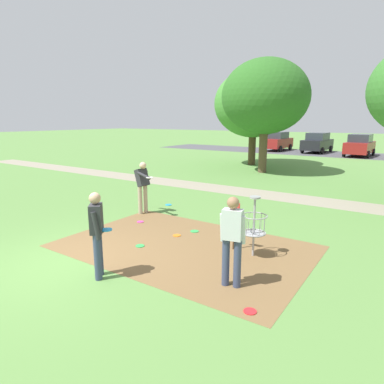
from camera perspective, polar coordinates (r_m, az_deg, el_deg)
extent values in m
plane|color=#5B8942|center=(7.87, -20.62, -11.30)|extent=(160.00, 160.00, 0.00)
cube|color=brown|center=(8.29, -1.37, -9.24)|extent=(5.94, 3.95, 0.01)
cylinder|color=#9E9EA3|center=(7.64, 10.53, -5.98)|extent=(0.05, 0.05, 1.35)
cylinder|color=#9E9EA3|center=(7.46, 10.74, -0.90)|extent=(0.24, 0.24, 0.04)
torus|color=#9E9EA3|center=(7.56, 10.61, -4.00)|extent=(0.58, 0.58, 0.02)
torus|color=#9E9EA3|center=(7.68, 10.49, -6.87)|extent=(0.55, 0.55, 0.03)
cylinder|color=#9E9EA3|center=(7.69, 10.49, -7.01)|extent=(0.48, 0.48, 0.02)
cylinder|color=gray|center=(7.54, 12.22, -5.72)|extent=(0.01, 0.01, 0.40)
cylinder|color=gray|center=(7.68, 12.29, -5.39)|extent=(0.01, 0.01, 0.40)
cylinder|color=gray|center=(7.79, 11.72, -5.09)|extent=(0.01, 0.01, 0.40)
cylinder|color=gray|center=(7.85, 10.72, -4.93)|extent=(0.01, 0.01, 0.40)
cylinder|color=gray|center=(7.82, 9.67, -4.96)|extent=(0.01, 0.01, 0.40)
cylinder|color=gray|center=(7.71, 8.93, -5.17)|extent=(0.01, 0.01, 0.40)
cylinder|color=gray|center=(7.57, 8.79, -5.49)|extent=(0.01, 0.01, 0.40)
cylinder|color=gray|center=(7.45, 9.33, -5.81)|extent=(0.01, 0.01, 0.40)
cylinder|color=gray|center=(7.40, 10.37, -5.99)|extent=(0.01, 0.01, 0.40)
cylinder|color=gray|center=(7.43, 11.48, -5.96)|extent=(0.01, 0.01, 0.40)
cylinder|color=#4C3823|center=(7.99, 7.15, -6.00)|extent=(0.04, 0.04, 1.10)
cube|color=red|center=(7.85, 7.25, -2.54)|extent=(0.28, 0.03, 0.20)
cylinder|color=#384260|center=(6.96, -15.57, -9.98)|extent=(0.14, 0.14, 0.92)
cylinder|color=#384260|center=(6.76, -15.82, -10.68)|extent=(0.14, 0.14, 0.92)
cube|color=#2D2D33|center=(6.62, -16.06, -4.39)|extent=(0.40, 0.42, 0.56)
sphere|color=tan|center=(6.52, -16.27, -1.02)|extent=(0.22, 0.22, 0.22)
cylinder|color=#2D2D33|center=(6.82, -15.63, -4.61)|extent=(0.18, 0.18, 0.55)
cylinder|color=#2D2D33|center=(6.46, -16.08, -5.58)|extent=(0.18, 0.18, 0.55)
cylinder|color=#1E93DB|center=(6.66, -14.41, -6.26)|extent=(0.22, 0.22, 0.02)
cylinder|color=#384260|center=(6.35, 5.78, -11.80)|extent=(0.14, 0.14, 0.92)
cylinder|color=#384260|center=(6.30, 7.74, -12.06)|extent=(0.14, 0.14, 0.92)
cube|color=silver|center=(6.06, 6.93, -5.53)|extent=(0.40, 0.29, 0.56)
sphere|color=#9E7051|center=(5.95, 7.03, -1.86)|extent=(0.22, 0.22, 0.22)
cylinder|color=silver|center=(6.15, 5.25, -6.04)|extent=(0.12, 0.18, 0.55)
cylinder|color=silver|center=(6.06, 8.70, -6.42)|extent=(0.12, 0.18, 0.55)
cylinder|color=#1E93DB|center=(6.30, 7.31, -7.05)|extent=(0.22, 0.22, 0.02)
cylinder|color=tan|center=(11.17, -7.96, -1.21)|extent=(0.14, 0.14, 0.92)
cylinder|color=tan|center=(11.04, -8.85, -1.40)|extent=(0.14, 0.14, 0.92)
cube|color=#2D2D33|center=(10.96, -8.52, 2.46)|extent=(0.44, 0.42, 0.60)
sphere|color=beige|center=(10.85, -8.39, 4.51)|extent=(0.22, 0.22, 0.22)
cylinder|color=#2D2D33|center=(10.60, -8.22, 2.80)|extent=(0.59, 0.18, 0.21)
cylinder|color=white|center=(10.39, -7.25, 2.46)|extent=(0.22, 0.22, 0.02)
cylinder|color=#2D2D33|center=(11.19, -8.45, 2.92)|extent=(0.49, 0.17, 0.37)
cylinder|color=orange|center=(9.00, -2.61, -7.44)|extent=(0.21, 0.21, 0.02)
cylinder|color=red|center=(5.80, 9.88, -19.45)|extent=(0.21, 0.21, 0.02)
cylinder|color=#1E93DB|center=(12.15, -4.04, -2.20)|extent=(0.23, 0.23, 0.02)
cylinder|color=green|center=(8.38, -8.87, -9.09)|extent=(0.22, 0.22, 0.02)
cylinder|color=green|center=(9.31, 0.44, -6.73)|extent=(0.23, 0.23, 0.02)
cylinder|color=#E53D99|center=(10.26, -8.82, -5.06)|extent=(0.20, 0.20, 0.02)
cylinder|color=brown|center=(19.94, 12.01, 6.81)|extent=(0.48, 0.48, 2.46)
ellipsoid|color=#2D6623|center=(19.89, 12.42, 15.64)|extent=(4.91, 4.91, 4.17)
cylinder|color=#4C3823|center=(23.32, 10.20, 7.21)|extent=(0.49, 0.49, 2.11)
ellipsoid|color=#428433|center=(23.25, 10.49, 14.63)|extent=(5.23, 5.23, 4.44)
cube|color=#4C4C51|center=(32.72, 23.33, 5.96)|extent=(36.00, 6.00, 0.01)
cube|color=maroon|center=(34.68, 14.31, 8.12)|extent=(1.97, 4.27, 0.90)
cube|color=#2D333D|center=(34.63, 14.38, 9.39)|extent=(1.67, 2.25, 0.64)
cylinder|color=black|center=(36.25, 13.73, 7.60)|extent=(0.20, 0.61, 0.60)
cylinder|color=black|center=(35.60, 16.42, 7.38)|extent=(0.20, 0.61, 0.60)
cylinder|color=black|center=(33.87, 12.01, 7.38)|extent=(0.20, 0.61, 0.60)
cylinder|color=black|center=(33.17, 14.86, 7.14)|extent=(0.20, 0.61, 0.60)
cube|color=black|center=(33.60, 20.59, 7.60)|extent=(2.07, 4.31, 0.90)
cube|color=#2D333D|center=(33.56, 20.69, 8.91)|extent=(1.72, 2.28, 0.64)
cylinder|color=black|center=(35.14, 19.77, 7.10)|extent=(0.22, 0.61, 0.60)
cylinder|color=black|center=(34.63, 22.61, 6.81)|extent=(0.22, 0.61, 0.60)
cylinder|color=black|center=(32.69, 18.33, 6.86)|extent=(0.22, 0.61, 0.60)
cylinder|color=black|center=(32.13, 21.37, 6.56)|extent=(0.22, 0.61, 0.60)
cube|color=maroon|center=(31.64, 26.70, 6.84)|extent=(1.97, 4.27, 0.90)
cube|color=#2D333D|center=(31.59, 26.84, 8.22)|extent=(1.67, 2.25, 0.64)
cylinder|color=black|center=(33.11, 25.49, 6.35)|extent=(0.20, 0.61, 0.60)
cylinder|color=black|center=(32.82, 28.58, 6.01)|extent=(0.20, 0.61, 0.60)
cylinder|color=black|center=(30.57, 24.53, 6.04)|extent=(0.20, 0.61, 0.60)
cylinder|color=black|center=(30.25, 27.86, 5.67)|extent=(0.20, 0.61, 0.60)
cube|color=gray|center=(14.53, 8.70, 0.06)|extent=(40.00, 1.61, 0.00)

